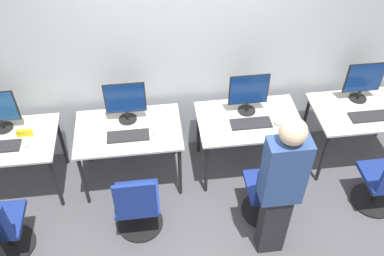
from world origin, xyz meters
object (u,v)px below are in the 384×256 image
Objects in this scene: office_chair_far_left at (0,230)px; keyboard_right at (251,123)px; monitor_left at (125,101)px; keyboard_left at (128,136)px; person_right at (281,186)px; keyboard_far_right at (370,116)px; mouse_far_left at (27,144)px; mouse_right at (277,122)px; office_chair_left at (138,207)px; monitor_far_right at (364,81)px; office_chair_right at (269,194)px; monitor_right at (249,93)px; mouse_left at (156,132)px.

keyboard_right is at bearing 16.36° from office_chair_far_left.
monitor_left reaches higher than keyboard_right.
person_right is (1.33, -0.99, 0.18)m from keyboard_left.
office_chair_far_left is 3.96m from keyboard_far_right.
office_chair_far_left is at bearing -108.42° from mouse_far_left.
office_chair_far_left is at bearing -165.63° from mouse_right.
monitor_left is 0.54× the size of office_chair_left.
monitor_far_right is (2.62, 0.30, 0.25)m from keyboard_left.
monitor_left is 1.10× the size of keyboard_far_right.
mouse_far_left is at bearing -179.45° from keyboard_right.
keyboard_left is 1.00× the size of keyboard_far_right.
mouse_far_left is at bearing 71.58° from office_chair_far_left.
monitor_far_right is at bearing 19.73° from office_chair_left.
keyboard_right is 1.00× the size of keyboard_far_right.
person_right is (1.28, -0.37, 0.58)m from office_chair_left.
keyboard_left is at bearing -179.73° from mouse_right.
office_chair_left reaches higher than mouse_right.
office_chair_right is at bearing -154.05° from keyboard_far_right.
mouse_far_left is 1.00× the size of mouse_right.
office_chair_far_left is at bearing -150.24° from keyboard_left.
monitor_left is 1.10× the size of keyboard_right.
office_chair_far_left is 2.71m from keyboard_right.
monitor_right reaches higher than office_chair_right.
monitor_left is at bearing 92.89° from office_chair_left.
office_chair_right is (1.34, 0.00, 0.00)m from office_chair_left.
mouse_far_left is 2.61m from mouse_right.
person_right reaches higher than monitor_right.
office_chair_far_left reaches higher than keyboard_left.
person_right reaches higher than mouse_left.
mouse_left reaches higher than keyboard_left.
keyboard_left is at bearing 179.59° from keyboard_far_right.
office_chair_right is at bearing -83.50° from keyboard_right.
mouse_far_left is 1.30m from office_chair_left.
mouse_left is (1.56, 0.74, 0.40)m from office_chair_far_left.
keyboard_left is at bearing 94.15° from office_chair_left.
monitor_right reaches higher than keyboard_left.
office_chair_right is 1.86× the size of monitor_far_right.
mouse_far_left is 0.19× the size of monitor_left.
office_chair_far_left reaches higher than keyboard_far_right.
mouse_right is at bearing -0.05° from mouse_far_left.
office_chair_far_left is 2.05× the size of keyboard_left.
office_chair_far_left is 2.67m from person_right.
office_chair_right is at bearing -14.66° from mouse_far_left.
mouse_left is 2.36m from monitor_far_right.
mouse_left is at bearing -167.25° from monitor_right.
monitor_right reaches higher than keyboard_far_right.
mouse_far_left is 0.21× the size of keyboard_left.
keyboard_right is at bearing -90.00° from monitor_right.
keyboard_far_right is at bearing 13.15° from office_chair_left.
office_chair_far_left is 2.65m from office_chair_right.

